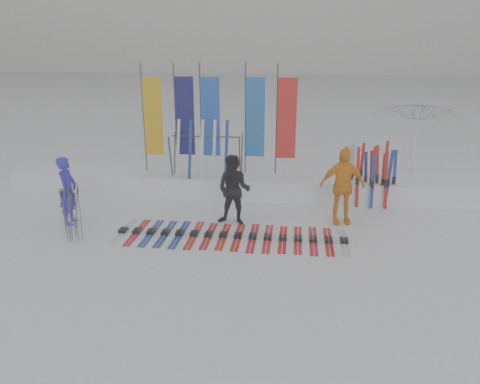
# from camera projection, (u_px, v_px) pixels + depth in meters

# --- Properties ---
(ground) EXTENTS (120.00, 120.00, 0.00)m
(ground) POSITION_uv_depth(u_px,v_px,m) (221.00, 260.00, 9.76)
(ground) COLOR white
(ground) RESTS_ON ground
(snow_bank) EXTENTS (14.00, 1.60, 0.60)m
(snow_bank) POSITION_uv_depth(u_px,v_px,m) (245.00, 184.00, 14.01)
(snow_bank) COLOR white
(snow_bank) RESTS_ON ground
(person_blue) EXTENTS (0.48, 0.67, 1.71)m
(person_blue) POSITION_uv_depth(u_px,v_px,m) (68.00, 191.00, 11.52)
(person_blue) COLOR #2620BC
(person_blue) RESTS_ON ground
(person_black) EXTENTS (0.94, 0.78, 1.75)m
(person_black) POSITION_uv_depth(u_px,v_px,m) (234.00, 190.00, 11.48)
(person_black) COLOR black
(person_black) RESTS_ON ground
(person_yellow) EXTENTS (1.19, 0.65, 1.93)m
(person_yellow) POSITION_uv_depth(u_px,v_px,m) (342.00, 186.00, 11.52)
(person_yellow) COLOR orange
(person_yellow) RESTS_ON ground
(tent_canopy) EXTENTS (3.66, 3.70, 2.63)m
(tent_canopy) POSITION_uv_depth(u_px,v_px,m) (415.00, 143.00, 14.74)
(tent_canopy) COLOR white
(tent_canopy) RESTS_ON ground
(ski_row) EXTENTS (5.38, 1.70, 0.07)m
(ski_row) POSITION_uv_depth(u_px,v_px,m) (230.00, 236.00, 10.92)
(ski_row) COLOR silver
(ski_row) RESTS_ON ground
(pole_cluster) EXTENTS (0.53, 0.65, 1.25)m
(pole_cluster) POSITION_uv_depth(u_px,v_px,m) (71.00, 214.00, 10.70)
(pole_cluster) COLOR #595B60
(pole_cluster) RESTS_ON ground
(feather_flags) EXTENTS (4.51, 0.19, 3.20)m
(feather_flags) POSITION_uv_depth(u_px,v_px,m) (216.00, 117.00, 13.65)
(feather_flags) COLOR #383A3F
(feather_flags) RESTS_ON ground
(ski_rack) EXTENTS (2.04, 0.80, 1.23)m
(ski_rack) POSITION_uv_depth(u_px,v_px,m) (206.00, 150.00, 13.42)
(ski_rack) COLOR #383A3F
(ski_rack) RESTS_ON ground
(upright_skis) EXTENTS (1.39, 1.04, 1.69)m
(upright_skis) POSITION_uv_depth(u_px,v_px,m) (368.00, 176.00, 13.01)
(upright_skis) COLOR red
(upright_skis) RESTS_ON ground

